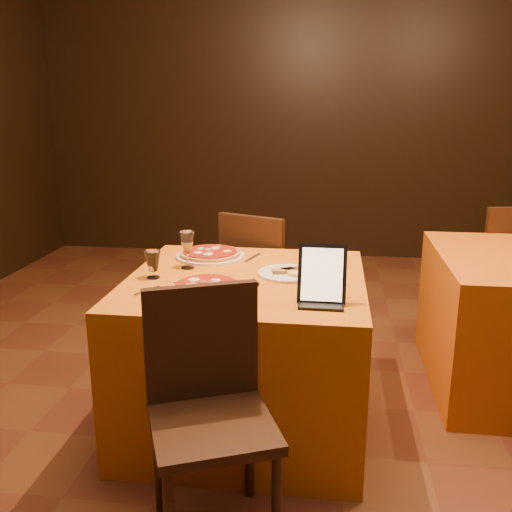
# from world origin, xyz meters

# --- Properties ---
(floor) EXTENTS (6.00, 7.00, 0.01)m
(floor) POSITION_xyz_m (0.00, 0.00, -0.01)
(floor) COLOR #5E2D19
(floor) RESTS_ON ground
(wall_back) EXTENTS (6.00, 0.01, 2.80)m
(wall_back) POSITION_xyz_m (0.00, 3.50, 1.40)
(wall_back) COLOR black
(wall_back) RESTS_ON floor
(main_table) EXTENTS (1.10, 1.10, 0.75)m
(main_table) POSITION_xyz_m (-0.47, 0.24, 0.38)
(main_table) COLOR #CA660C
(main_table) RESTS_ON floor
(chair_main_near) EXTENTS (0.51, 0.51, 0.91)m
(chair_main_near) POSITION_xyz_m (-0.47, -0.55, 0.46)
(chair_main_near) COLOR black
(chair_main_near) RESTS_ON floor
(chair_main_far) EXTENTS (0.62, 0.62, 0.91)m
(chair_main_far) POSITION_xyz_m (-0.47, 1.08, 0.46)
(chair_main_far) COLOR black
(chair_main_far) RESTS_ON floor
(chair_side_far) EXTENTS (0.44, 0.44, 0.91)m
(chair_side_far) POSITION_xyz_m (1.05, 1.59, 0.46)
(chair_side_far) COLOR black
(chair_side_far) RESTS_ON floor
(pizza_near) EXTENTS (0.35, 0.35, 0.03)m
(pizza_near) POSITION_xyz_m (-0.61, 0.01, 0.77)
(pizza_near) COLOR white
(pizza_near) RESTS_ON main_table
(pizza_far) EXTENTS (0.36, 0.36, 0.03)m
(pizza_far) POSITION_xyz_m (-0.71, 0.56, 0.77)
(pizza_far) COLOR white
(pizza_far) RESTS_ON main_table
(cutlet_dish) EXTENTS (0.28, 0.28, 0.03)m
(cutlet_dish) POSITION_xyz_m (-0.28, 0.30, 0.76)
(cutlet_dish) COLOR white
(cutlet_dish) RESTS_ON main_table
(wine_glass) EXTENTS (0.09, 0.09, 0.19)m
(wine_glass) POSITION_xyz_m (-0.78, 0.35, 0.84)
(wine_glass) COLOR tan
(wine_glass) RESTS_ON main_table
(water_glass) EXTENTS (0.10, 0.10, 0.13)m
(water_glass) POSITION_xyz_m (-0.90, 0.17, 0.81)
(water_glass) COLOR white
(water_glass) RESTS_ON main_table
(tablet) EXTENTS (0.20, 0.10, 0.24)m
(tablet) POSITION_xyz_m (-0.12, -0.05, 0.87)
(tablet) COLOR black
(tablet) RESTS_ON main_table
(knife) EXTENTS (0.10, 0.20, 0.01)m
(knife) POSITION_xyz_m (-0.45, 0.01, 0.75)
(knife) COLOR #B9B7BF
(knife) RESTS_ON main_table
(fork_near) EXTENTS (0.08, 0.14, 0.01)m
(fork_near) POSITION_xyz_m (-0.87, -0.02, 0.75)
(fork_near) COLOR silver
(fork_near) RESTS_ON main_table
(fork_far) EXTENTS (0.07, 0.18, 0.01)m
(fork_far) POSITION_xyz_m (-0.49, 0.57, 0.75)
(fork_far) COLOR silver
(fork_far) RESTS_ON main_table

